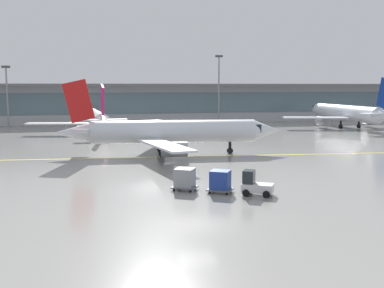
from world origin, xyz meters
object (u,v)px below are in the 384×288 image
at_px(cargo_dolly_lead, 220,181).
at_px(cargo_dolly_trailing, 185,178).
at_px(gate_airplane_2, 346,113).
at_px(gate_airplane_1, 97,119).
at_px(baggage_tug, 255,185).
at_px(taxiing_regional_jet, 171,132).
at_px(apron_light_mast_1, 7,94).
at_px(apron_light_mast_2, 219,87).

distance_m(cargo_dolly_lead, cargo_dolly_trailing, 3.23).
bearing_deg(gate_airplane_2, gate_airplane_1, 89.00).
relative_size(gate_airplane_2, baggage_tug, 10.97).
bearing_deg(baggage_tug, gate_airplane_2, 83.33).
xyz_separation_m(gate_airplane_2, cargo_dolly_lead, (-44.42, -53.31, -2.17)).
bearing_deg(cargo_dolly_trailing, cargo_dolly_lead, 0.00).
distance_m(taxiing_regional_jet, baggage_tug, 24.52).
distance_m(gate_airplane_2, apron_light_mast_1, 74.29).
bearing_deg(apron_light_mast_1, cargo_dolly_trailing, -70.20).
bearing_deg(apron_light_mast_2, baggage_tug, -103.88).
height_order(taxiing_regional_jet, cargo_dolly_trailing, taxiing_regional_jet).
distance_m(gate_airplane_1, baggage_tug, 56.58).
height_order(taxiing_regional_jet, baggage_tug, taxiing_regional_jet).
bearing_deg(gate_airplane_1, cargo_dolly_lead, -174.46).
xyz_separation_m(gate_airplane_1, gate_airplane_2, (53.43, -0.51, 0.39)).
bearing_deg(gate_airplane_2, apron_light_mast_1, 75.93).
xyz_separation_m(taxiing_regional_jet, baggage_tug, (2.68, -24.28, -2.11)).
bearing_deg(gate_airplane_1, taxiing_regional_jet, -167.95).
bearing_deg(apron_light_mast_1, cargo_dolly_lead, -68.65).
bearing_deg(gate_airplane_1, gate_airplane_2, -94.52).
distance_m(cargo_dolly_lead, apron_light_mast_1, 76.25).
bearing_deg(taxiing_regional_jet, apron_light_mast_2, 72.35).
height_order(cargo_dolly_trailing, apron_light_mast_1, apron_light_mast_1).
bearing_deg(apron_light_mast_1, apron_light_mast_2, -1.42).
xyz_separation_m(cargo_dolly_lead, apron_light_mast_1, (-27.67, 70.77, 6.35)).
xyz_separation_m(baggage_tug, apron_light_mast_2, (17.57, 71.12, 7.96)).
bearing_deg(taxiing_regional_jet, gate_airplane_1, 111.75).
relative_size(baggage_tug, cargo_dolly_trailing, 1.13).
height_order(gate_airplane_1, baggage_tug, gate_airplane_1).
relative_size(gate_airplane_1, baggage_tug, 9.66).
bearing_deg(cargo_dolly_lead, baggage_tug, -0.00).
height_order(gate_airplane_1, cargo_dolly_lead, gate_airplane_1).
bearing_deg(gate_airplane_1, apron_light_mast_2, -65.58).
xyz_separation_m(gate_airplane_1, apron_light_mast_1, (-18.65, 16.96, 4.58)).
distance_m(gate_airplane_2, apron_light_mast_2, 29.75).
distance_m(gate_airplane_2, baggage_tug, 69.01).
bearing_deg(apron_light_mast_1, gate_airplane_2, -13.62).
bearing_deg(apron_light_mast_1, taxiing_regional_jet, -60.13).
relative_size(baggage_tug, cargo_dolly_lead, 1.13).
relative_size(taxiing_regional_jet, apron_light_mast_1, 2.25).
distance_m(gate_airplane_1, gate_airplane_2, 53.44).
relative_size(gate_airplane_2, cargo_dolly_lead, 12.34).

